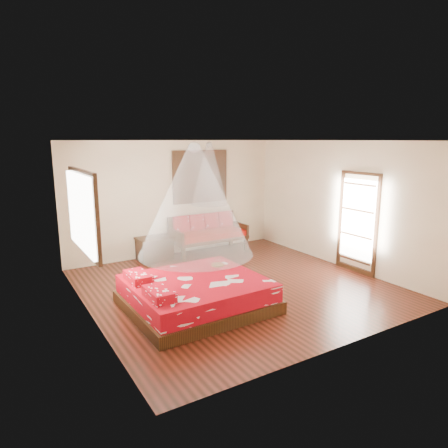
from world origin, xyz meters
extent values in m
cube|color=black|center=(0.00, 0.00, -0.01)|extent=(5.50, 5.50, 0.02)
cube|color=white|center=(0.00, 0.00, 2.81)|extent=(5.50, 5.50, 0.02)
cube|color=beige|center=(-2.76, 0.00, 1.40)|extent=(0.02, 5.50, 2.80)
cube|color=beige|center=(2.76, 0.00, 1.40)|extent=(0.02, 5.50, 2.80)
cube|color=beige|center=(0.00, 2.76, 1.40)|extent=(5.50, 0.02, 2.80)
cube|color=beige|center=(0.00, -2.76, 1.40)|extent=(5.50, 0.02, 2.80)
cube|color=black|center=(-1.12, -0.53, 0.10)|extent=(2.30, 2.09, 0.20)
cube|color=#9E0513|center=(-1.12, -0.53, 0.35)|extent=(2.20, 1.99, 0.30)
cube|color=#9E0513|center=(-1.98, -0.98, 0.58)|extent=(0.34, 0.60, 0.15)
cube|color=#9E0513|center=(-1.99, -0.11, 0.58)|extent=(0.34, 0.60, 0.15)
cube|color=black|center=(-0.20, 1.94, 0.21)|extent=(0.08, 0.08, 0.42)
cube|color=black|center=(1.58, 1.94, 0.21)|extent=(0.08, 0.08, 0.42)
cube|color=black|center=(-0.20, 2.66, 0.21)|extent=(0.08, 0.08, 0.42)
cube|color=black|center=(1.58, 2.66, 0.21)|extent=(0.08, 0.08, 0.42)
cube|color=black|center=(0.69, 2.30, 0.38)|extent=(1.89, 0.84, 0.08)
cube|color=#960C05|center=(0.69, 2.30, 0.49)|extent=(1.83, 0.78, 0.14)
cube|color=black|center=(0.69, 2.68, 0.67)|extent=(1.89, 0.06, 0.55)
cube|color=black|center=(-0.22, 2.30, 0.54)|extent=(0.06, 0.84, 0.30)
cube|color=black|center=(1.60, 2.30, 0.54)|extent=(0.06, 0.84, 0.30)
cube|color=#9E0513|center=(0.06, 2.56, 0.76)|extent=(0.40, 0.20, 0.42)
cube|color=#9E0513|center=(0.48, 2.56, 0.76)|extent=(0.40, 0.20, 0.42)
cube|color=#9E0513|center=(0.90, 2.56, 0.76)|extent=(0.40, 0.20, 0.42)
cube|color=#9E0513|center=(1.32, 2.56, 0.76)|extent=(0.40, 0.20, 0.42)
cube|color=black|center=(-0.71, 2.45, 0.25)|extent=(0.77, 0.56, 0.50)
cube|color=black|center=(-0.71, 2.45, 0.53)|extent=(0.81, 0.60, 0.05)
cube|color=black|center=(0.69, 2.72, 1.90)|extent=(1.52, 0.06, 1.32)
cube|color=black|center=(0.69, 2.71, 1.90)|extent=(1.35, 0.04, 1.10)
cube|color=black|center=(-2.72, 0.20, 1.70)|extent=(0.08, 1.74, 1.34)
cube|color=white|center=(-2.68, 0.20, 1.70)|extent=(0.04, 1.54, 1.10)
cube|color=black|center=(2.72, -0.60, 1.05)|extent=(0.08, 1.02, 2.16)
cube|color=white|center=(2.70, -0.60, 1.15)|extent=(0.03, 0.82, 1.70)
cylinder|color=brown|center=(-0.43, -0.06, 0.52)|extent=(0.24, 0.24, 0.03)
cone|color=white|center=(-1.12, -0.53, 1.85)|extent=(1.90, 1.90, 1.80)
cone|color=white|center=(0.69, 2.25, 2.00)|extent=(0.89, 0.89, 1.50)
camera|label=1|loc=(-4.03, -6.24, 2.82)|focal=32.00mm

